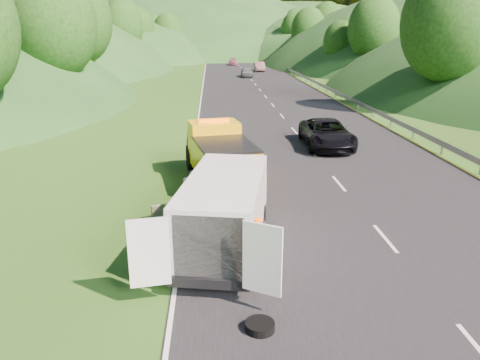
{
  "coord_description": "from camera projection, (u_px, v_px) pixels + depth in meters",
  "views": [
    {
      "loc": [
        -2.8,
        -16.18,
        6.73
      ],
      "look_at": [
        -1.77,
        0.8,
        1.3
      ],
      "focal_mm": 35.0,
      "sensor_mm": 36.0,
      "label": 1
    }
  ],
  "objects": [
    {
      "name": "dist_car_b",
      "position": [
        259.0,
        71.0,
        81.79
      ],
      "size": [
        1.67,
        4.78,
        1.58
      ],
      "primitive_type": "imported",
      "color": "brown",
      "rests_on": "ground"
    },
    {
      "name": "guardrail",
      "position": [
        301.0,
        79.0,
        68.11
      ],
      "size": [
        0.06,
        140.0,
        1.52
      ],
      "primitive_type": "cube",
      "color": "gray",
      "rests_on": "ground"
    },
    {
      "name": "tow_truck",
      "position": [
        219.0,
        153.0,
        21.67
      ],
      "size": [
        3.47,
        6.68,
        2.73
      ],
      "rotation": [
        0.0,
        0.0,
        0.19
      ],
      "color": "black",
      "rests_on": "ground"
    },
    {
      "name": "worker",
      "position": [
        258.0,
        287.0,
        12.89
      ],
      "size": [
        1.32,
        0.82,
        1.96
      ],
      "primitive_type": "imported",
      "rotation": [
        0.0,
        0.0,
        -0.08
      ],
      "color": "black",
      "rests_on": "ground"
    },
    {
      "name": "tree_line_left",
      "position": [
        108.0,
        76.0,
        73.56
      ],
      "size": [
        14.0,
        140.0,
        14.0
      ],
      "primitive_type": null,
      "color": "#32601C",
      "rests_on": "ground"
    },
    {
      "name": "dist_car_a",
      "position": [
        247.0,
        77.0,
        71.38
      ],
      "size": [
        1.72,
        4.28,
        1.46
      ],
      "primitive_type": "imported",
      "color": "#505256",
      "rests_on": "ground"
    },
    {
      "name": "dist_car_c",
      "position": [
        233.0,
        65.0,
        96.94
      ],
      "size": [
        1.8,
        4.44,
        1.29
      ],
      "primitive_type": "imported",
      "color": "#8D465C",
      "rests_on": "ground"
    },
    {
      "name": "ground",
      "position": [
        288.0,
        218.0,
        17.6
      ],
      "size": [
        320.0,
        320.0,
        0.0
      ],
      "primitive_type": "plane",
      "color": "#38661E",
      "rests_on": "ground"
    },
    {
      "name": "white_van",
      "position": [
        226.0,
        208.0,
        14.75
      ],
      "size": [
        4.18,
        7.36,
        2.47
      ],
      "rotation": [
        0.0,
        0.0,
        -0.18
      ],
      "color": "black",
      "rests_on": "ground"
    },
    {
      "name": "spare_tire",
      "position": [
        260.0,
        331.0,
        11.01
      ],
      "size": [
        0.71,
        0.71,
        0.2
      ],
      "primitive_type": "cylinder",
      "color": "black",
      "rests_on": "ground"
    },
    {
      "name": "tree_line_right",
      "position": [
        370.0,
        74.0,
        75.97
      ],
      "size": [
        14.0,
        140.0,
        14.0
      ],
      "primitive_type": null,
      "color": "#32601C",
      "rests_on": "ground"
    },
    {
      "name": "woman",
      "position": [
        189.0,
        218.0,
        17.67
      ],
      "size": [
        0.52,
        0.65,
        1.59
      ],
      "primitive_type": "imported",
      "rotation": [
        0.0,
        0.0,
        1.75
      ],
      "color": "white",
      "rests_on": "ground"
    },
    {
      "name": "passing_suv",
      "position": [
        326.0,
        147.0,
        28.44
      ],
      "size": [
        2.87,
        5.93,
        1.63
      ],
      "primitive_type": "imported",
      "rotation": [
        0.0,
        0.0,
        -0.03
      ],
      "color": "black",
      "rests_on": "ground"
    },
    {
      "name": "road_surface",
      "position": [
        260.0,
        90.0,
        55.8
      ],
      "size": [
        14.0,
        200.0,
        0.02
      ],
      "primitive_type": "cube",
      "color": "black",
      "rests_on": "ground"
    },
    {
      "name": "suitcase",
      "position": [
        157.0,
        213.0,
        17.29
      ],
      "size": [
        0.42,
        0.32,
        0.61
      ],
      "primitive_type": "cube",
      "rotation": [
        0.0,
        0.0,
        0.32
      ],
      "color": "#67604D",
      "rests_on": "ground"
    },
    {
      "name": "child",
      "position": [
        243.0,
        233.0,
        16.35
      ],
      "size": [
        0.56,
        0.56,
        0.92
      ],
      "primitive_type": "imported",
      "rotation": [
        0.0,
        0.0,
        -0.78
      ],
      "color": "tan",
      "rests_on": "ground"
    },
    {
      "name": "hills_backdrop",
      "position": [
        241.0,
        54.0,
        146.06
      ],
      "size": [
        201.0,
        288.6,
        44.0
      ],
      "primitive_type": null,
      "color": "#2D5B23",
      "rests_on": "ground"
    }
  ]
}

